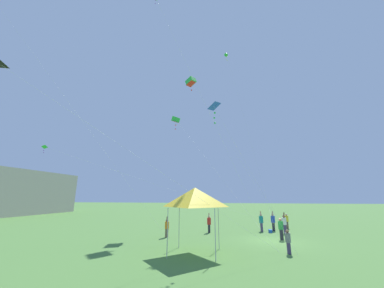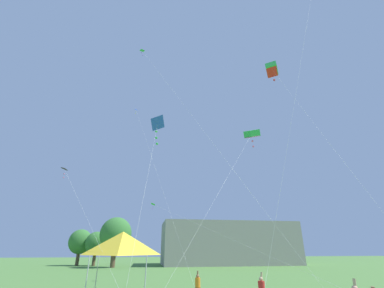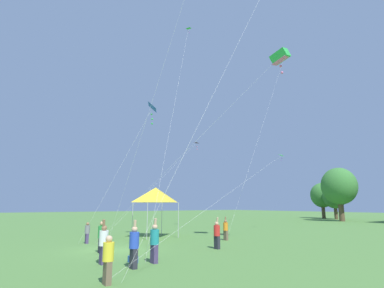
{
  "view_description": "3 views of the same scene",
  "coord_description": "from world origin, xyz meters",
  "views": [
    {
      "loc": [
        -20.51,
        3.1,
        3.66
      ],
      "look_at": [
        -2.98,
        6.42,
        8.06
      ],
      "focal_mm": 20.0,
      "sensor_mm": 36.0,
      "label": 1
    },
    {
      "loc": [
        -3.89,
        -11.16,
        3.33
      ],
      "look_at": [
        -0.61,
        8.6,
        11.51
      ],
      "focal_mm": 24.0,
      "sensor_mm": 36.0,
      "label": 2
    },
    {
      "loc": [
        18.84,
        -6.87,
        2.77
      ],
      "look_at": [
        -2.6,
        7.85,
        8.06
      ],
      "focal_mm": 28.0,
      "sensor_mm": 36.0,
      "label": 3
    }
  ],
  "objects": [
    {
      "name": "tree_far_right",
      "position": [
        -14.47,
        50.0,
        4.35
      ],
      "size": [
        4.46,
        4.02,
        6.74
      ],
      "color": "brown",
      "rests_on": "ground"
    },
    {
      "name": "kite_green_delta_6",
      "position": [
        -5.01,
        8.94,
        20.53
      ],
      "size": [
        10.57,
        9.7,
        21.67
      ],
      "color": "silver",
      "rests_on": "ground"
    },
    {
      "name": "person_red_shirt",
      "position": [
        3.26,
        5.78,
        0.95
      ],
      "size": [
        0.4,
        0.4,
        1.97
      ],
      "rotation": [
        0.0,
        0.0,
        0.42
      ],
      "color": "#282833",
      "rests_on": "ground"
    },
    {
      "name": "kite_blue_delta_5",
      "position": [
        -6.86,
        27.46,
        24.54
      ],
      "size": [
        7.49,
        18.98,
        25.46
      ],
      "color": "silver",
      "rests_on": "ground"
    },
    {
      "name": "tree_near_right",
      "position": [
        -9.96,
        44.02,
        5.93
      ],
      "size": [
        6.08,
        5.47,
        9.17
      ],
      "color": "brown",
      "rests_on": "ground"
    },
    {
      "name": "tree_far_centre",
      "position": [
        -18.11,
        51.63,
        4.7
      ],
      "size": [
        4.82,
        4.34,
        7.28
      ],
      "color": "brown",
      "rests_on": "ground"
    },
    {
      "name": "cooler_box",
      "position": [
        4.45,
        -0.5,
        0.15
      ],
      "size": [
        0.54,
        0.33,
        0.3
      ],
      "primitive_type": "cube",
      "color": "blue",
      "rests_on": "ground"
    },
    {
      "name": "kite_black_delta_2",
      "position": [
        -12.37,
        15.23,
        10.63
      ],
      "size": [
        9.32,
        15.68,
        11.03
      ],
      "color": "silver",
      "rests_on": "ground"
    },
    {
      "name": "person_orange_shirt",
      "position": [
        -0.06,
        9.38,
        0.89
      ],
      "size": [
        0.38,
        0.38,
        1.83
      ],
      "rotation": [
        0.0,
        0.0,
        1.44
      ],
      "color": "brown",
      "rests_on": "ground"
    },
    {
      "name": "person_white_shirt",
      "position": [
        4.12,
        -1.9,
        1.0
      ],
      "size": [
        0.43,
        0.43,
        2.07
      ],
      "rotation": [
        0.0,
        0.0,
        5.73
      ],
      "color": "#473860",
      "rests_on": "ground"
    },
    {
      "name": "kite_blue_delta_4",
      "position": [
        -3.62,
        4.43,
        11.03
      ],
      "size": [
        1.69,
        5.77,
        11.62
      ],
      "color": "silver",
      "rests_on": "ground"
    },
    {
      "name": "kite_green_box_0",
      "position": [
        5.57,
        10.24,
        13.62
      ],
      "size": [
        10.57,
        10.69,
        14.3
      ],
      "color": "silver",
      "rests_on": "ground"
    },
    {
      "name": "person_grey_shirt",
      "position": [
        -4.24,
        -0.33,
        0.81
      ],
      "size": [
        0.35,
        0.35,
        1.5
      ],
      "rotation": [
        0.0,
        0.0,
        0.67
      ],
      "color": "#473860",
      "rests_on": "ground"
    },
    {
      "name": "person_teal_shirt",
      "position": [
        5.22,
        0.26,
        1.02
      ],
      "size": [
        0.43,
        0.43,
        2.11
      ],
      "rotation": [
        0.0,
        0.0,
        5.21
      ],
      "color": "#473860",
      "rests_on": "ground"
    },
    {
      "name": "person_blue_shirt",
      "position": [
        5.84,
        -1.08,
        1.01
      ],
      "size": [
        0.43,
        0.43,
        2.09
      ],
      "rotation": [
        0.0,
        0.0,
        0.68
      ],
      "color": "#282833",
      "rests_on": "ground"
    },
    {
      "name": "kite_green_delta_7",
      "position": [
        -2.9,
        19.89,
        7.99
      ],
      "size": [
        11.24,
        24.23,
        8.53
      ],
      "color": "silver",
      "rests_on": "ground"
    },
    {
      "name": "person_green_shirt",
      "position": [
        0.66,
        -0.87,
        0.97
      ],
      "size": [
        0.42,
        0.42,
        1.79
      ],
      "rotation": [
        0.0,
        0.0,
        4.46
      ],
      "color": "#282833",
      "rests_on": "ground"
    },
    {
      "name": "person_yellow_shirt",
      "position": [
        7.83,
        -2.95,
        0.9
      ],
      "size": [
        0.4,
        0.4,
        1.68
      ],
      "rotation": [
        0.0,
        0.0,
        1.56
      ],
      "color": "brown",
      "rests_on": "ground"
    },
    {
      "name": "ground_plane",
      "position": [
        0.0,
        0.0,
        0.0
      ],
      "size": [
        220.0,
        220.0,
        0.0
      ],
      "primitive_type": "plane",
      "color": "#4C7A38"
    },
    {
      "name": "festival_tent",
      "position": [
        -5.31,
        5.77,
        3.63
      ],
      "size": [
        3.31,
        3.31,
        4.28
      ],
      "color": "#B7B7BC",
      "rests_on": "ground"
    }
  ]
}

